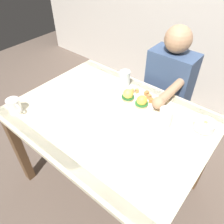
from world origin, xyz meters
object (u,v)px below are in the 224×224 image
dining_table (110,128)px  fork (86,110)px  water_glass_near (125,79)px  water_glass_far (165,119)px  diner_person (167,89)px  fruit_bowl (204,125)px  coffee_mug (14,106)px  eggs_benedict_plate (135,100)px

dining_table → fork: bearing=-157.1°
dining_table → water_glass_near: water_glass_near is taller
dining_table → water_glass_far: bearing=23.5°
water_glass_near → fork: bearing=-91.9°
water_glass_near → diner_person: (0.22, 0.27, -0.14)m
water_glass_near → water_glass_far: bearing=-24.1°
fruit_bowl → fork: (-0.63, -0.32, -0.03)m
coffee_mug → diner_person: diner_person is taller
fruit_bowl → water_glass_near: 0.63m
eggs_benedict_plate → water_glass_near: (-0.18, 0.13, 0.02)m
water_glass_near → coffee_mug: bearing=-117.1°
fruit_bowl → water_glass_near: size_ratio=1.05×
fruit_bowl → coffee_mug: (-0.97, -0.60, 0.02)m
coffee_mug → water_glass_near: water_glass_near is taller
coffee_mug → water_glass_near: bearing=62.9°
eggs_benedict_plate → coffee_mug: 0.76m
diner_person → eggs_benedict_plate: bearing=-94.8°
eggs_benedict_plate → coffee_mug: (-0.53, -0.55, 0.02)m
dining_table → water_glass_near: size_ratio=10.51×
dining_table → fruit_bowl: size_ratio=10.00×
coffee_mug → fork: (0.33, 0.29, -0.05)m
coffee_mug → dining_table: bearing=36.2°
eggs_benedict_plate → water_glass_near: bearing=144.9°
water_glass_near → diner_person: 0.38m
coffee_mug → eggs_benedict_plate: bearing=46.1°
coffee_mug → water_glass_far: size_ratio=0.89×
eggs_benedict_plate → fruit_bowl: bearing=7.4°
fork → dining_table: bearing=22.9°
coffee_mug → diner_person: size_ratio=0.10×
dining_table → water_glass_far: (0.31, 0.13, 0.16)m
dining_table → diner_person: (0.09, 0.60, 0.02)m
water_glass_far → coffee_mug: bearing=-148.4°
coffee_mug → fork: 0.44m
eggs_benedict_plate → coffee_mug: size_ratio=2.42×
fork → water_glass_far: 0.49m
fork → eggs_benedict_plate: bearing=53.1°
eggs_benedict_plate → diner_person: bearing=85.2°
diner_person → fruit_bowl: bearing=-40.3°
fruit_bowl → water_glass_near: (-0.62, 0.07, 0.02)m
eggs_benedict_plate → diner_person: 0.42m
dining_table → diner_person: 0.61m
water_glass_far → diner_person: size_ratio=0.11×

